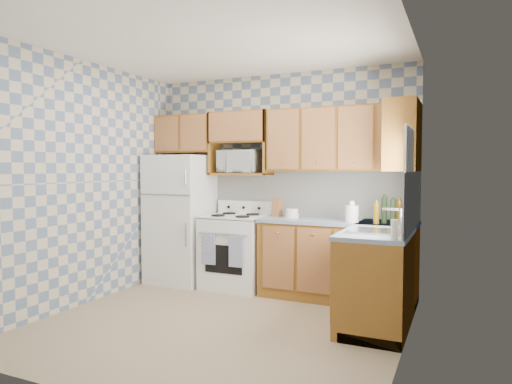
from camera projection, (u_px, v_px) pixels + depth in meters
floor at (219, 324)px, 4.43m from camera, size 3.40×3.40×0.00m
back_wall at (280, 181)px, 5.81m from camera, size 3.40×0.02×2.70m
right_wall at (405, 188)px, 3.65m from camera, size 0.02×3.20×2.70m
backsplash_back at (310, 193)px, 5.64m from camera, size 2.60×0.02×0.56m
backsplash_right at (413, 201)px, 4.39m from camera, size 0.02×1.60×0.56m
refrigerator at (181, 219)px, 6.05m from camera, size 0.75×0.70×1.68m
stove_body at (236, 252)px, 5.76m from camera, size 0.76×0.65×0.90m
cooktop at (236, 216)px, 5.73m from camera, size 0.76×0.65×0.02m
backguard at (245, 207)px, 5.98m from camera, size 0.76×0.08×0.17m
dish_towel_left at (208, 249)px, 5.52m from camera, size 0.18×0.02×0.38m
dish_towel_right at (236, 251)px, 5.36m from camera, size 0.18×0.02×0.38m
base_cabinets_back at (337, 261)px, 5.25m from camera, size 1.75×0.60×0.88m
base_cabinets_right at (381, 276)px, 4.55m from camera, size 0.60×1.60×0.88m
countertop_back at (337, 222)px, 5.22m from camera, size 1.77×0.63×0.04m
countertop_right at (381, 230)px, 4.53m from camera, size 0.63×1.60×0.04m
upper_cabinets_back at (341, 139)px, 5.29m from camera, size 1.75×0.33×0.74m
upper_cabinets_fridge at (187, 134)px, 6.16m from camera, size 0.82×0.33×0.50m
upper_cabinets_right at (403, 136)px, 4.83m from camera, size 0.33×0.70×0.74m
microwave_shelf at (241, 174)px, 5.85m from camera, size 0.80×0.33×0.03m
microwave at (240, 162)px, 5.86m from camera, size 0.53×0.36×0.29m
sink at (376, 232)px, 4.21m from camera, size 0.48×0.40×0.03m
window at (409, 175)px, 4.06m from camera, size 0.02×0.66×0.86m
bottle_0 at (384, 210)px, 4.88m from camera, size 0.06×0.06×0.29m
bottle_1 at (393, 212)px, 4.79m from camera, size 0.06×0.06×0.27m
bottle_2 at (399, 212)px, 4.86m from camera, size 0.06×0.06×0.25m
bottle_3 at (376, 213)px, 4.84m from camera, size 0.06×0.06×0.23m
knife_block at (277, 207)px, 5.61m from camera, size 0.11×0.11×0.22m
electric_kettle at (352, 214)px, 5.01m from camera, size 0.14×0.14×0.18m
food_containers at (292, 213)px, 5.45m from camera, size 0.16×0.16×0.11m
soap_bottle at (394, 230)px, 3.75m from camera, size 0.06×0.06×0.17m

